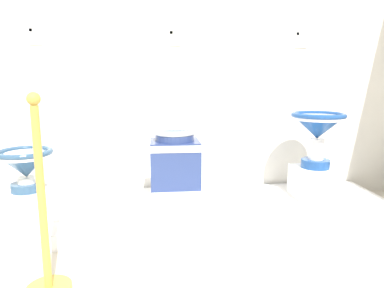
% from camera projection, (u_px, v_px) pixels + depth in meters
% --- Properties ---
extents(wall_back, '(4.34, 0.06, 2.98)m').
position_uv_depth(wall_back, '(174.00, 28.00, 2.98)').
color(wall_back, white).
rests_on(wall_back, ground_plane).
extents(display_platform, '(3.36, 0.95, 0.10)m').
position_uv_depth(display_platform, '(179.00, 211.00, 2.73)').
color(display_platform, white).
rests_on(display_platform, ground_plane).
extents(plinth_block_tall_cobalt, '(0.33, 0.28, 0.15)m').
position_uv_depth(plinth_block_tall_cobalt, '(29.00, 200.00, 2.61)').
color(plinth_block_tall_cobalt, white).
rests_on(plinth_block_tall_cobalt, display_platform).
extents(antique_toilet_tall_cobalt, '(0.39, 0.39, 0.31)m').
position_uv_depth(antique_toilet_tall_cobalt, '(25.00, 164.00, 2.56)').
color(antique_toilet_tall_cobalt, '#2F5071').
rests_on(antique_toilet_tall_cobalt, plinth_block_tall_cobalt).
extents(plinth_block_broad_patterned, '(0.35, 0.37, 0.15)m').
position_uv_depth(plinth_block_broad_patterned, '(175.00, 195.00, 2.72)').
color(plinth_block_broad_patterned, white).
rests_on(plinth_block_broad_patterned, display_platform).
extents(antique_toilet_broad_patterned, '(0.37, 0.33, 0.43)m').
position_uv_depth(antique_toilet_broad_patterned, '(175.00, 157.00, 2.67)').
color(antique_toilet_broad_patterned, navy).
rests_on(antique_toilet_broad_patterned, plinth_block_broad_patterned).
extents(plinth_block_squat_floral, '(0.32, 0.33, 0.25)m').
position_uv_depth(plinth_block_squat_floral, '(314.00, 182.00, 2.89)').
color(plinth_block_squat_floral, white).
rests_on(plinth_block_squat_floral, display_platform).
extents(antique_toilet_squat_floral, '(0.42, 0.42, 0.45)m').
position_uv_depth(antique_toilet_squat_floral, '(318.00, 128.00, 2.81)').
color(antique_toilet_squat_floral, '#1D478D').
rests_on(antique_toilet_squat_floral, plinth_block_squat_floral).
extents(info_placard_first, '(0.11, 0.01, 0.14)m').
position_uv_depth(info_placard_first, '(35.00, 35.00, 2.85)').
color(info_placard_first, white).
extents(info_placard_second, '(0.11, 0.01, 0.13)m').
position_uv_depth(info_placard_second, '(175.00, 37.00, 2.96)').
color(info_placard_second, white).
extents(info_placard_third, '(0.11, 0.01, 0.15)m').
position_uv_depth(info_placard_third, '(301.00, 39.00, 3.08)').
color(info_placard_third, white).
extents(stanchion_post_near_left, '(0.23, 0.23, 1.01)m').
position_uv_depth(stanchion_post_near_left, '(44.00, 230.00, 1.74)').
color(stanchion_post_near_left, gold).
rests_on(stanchion_post_near_left, ground_plane).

